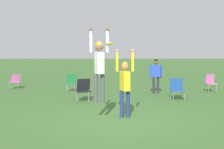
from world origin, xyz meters
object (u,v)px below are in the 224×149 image
object	(u,v)px
person_defending	(125,82)
person_spectator_near	(156,73)
person_jumping	(99,63)
camping_chair_1	(211,82)
camping_chair_4	(71,81)
camping_chair_2	(177,88)
camping_chair_3	(15,80)
frisbee	(110,44)
camping_chair_0	(83,88)

from	to	relation	value
person_defending	person_spectator_near	distance (m)	5.46
person_jumping	camping_chair_1	distance (m)	7.97
person_defending	camping_chair_4	bearing A→B (deg)	-173.99
camping_chair_2	camping_chair_3	xyz separation A→B (m)	(-7.75, 3.86, -0.05)
person_defending	frisbee	world-z (taller)	frisbee
person_defending	camping_chair_0	size ratio (longest dim) A/B	2.36
camping_chair_0	camping_chair_1	bearing A→B (deg)	-177.34
camping_chair_3	person_defending	bearing A→B (deg)	88.91
camping_chair_1	person_spectator_near	xyz separation A→B (m)	(-2.77, -0.43, 0.46)
camping_chair_1	camping_chair_3	xyz separation A→B (m)	(-9.94, 1.61, -0.07)
person_jumping	frisbee	world-z (taller)	person_jumping
camping_chair_4	camping_chair_0	bearing A→B (deg)	103.43
person_jumping	camping_chair_1	bearing A→B (deg)	-57.44
camping_chair_4	camping_chair_2	bearing A→B (deg)	148.69
person_jumping	camping_chair_4	distance (m)	6.44
camping_chair_0	camping_chair_4	xyz separation A→B (m)	(-0.78, 2.85, 0.02)
person_defending	person_spectator_near	xyz separation A→B (m)	(1.80, 5.15, -0.13)
camping_chair_0	camping_chair_2	size ratio (longest dim) A/B	1.01
camping_chair_1	camping_chair_4	xyz separation A→B (m)	(-6.83, 0.37, 0.01)
person_defending	camping_chair_2	bearing A→B (deg)	129.72
camping_chair_2	camping_chair_0	bearing A→B (deg)	7.21
person_defending	camping_chair_2	size ratio (longest dim) A/B	2.38
camping_chair_2	person_spectator_near	size ratio (longest dim) A/B	0.54
camping_chair_3	camping_chair_4	distance (m)	3.35
camping_chair_2	person_spectator_near	world-z (taller)	person_spectator_near
camping_chair_0	camping_chair_3	xyz separation A→B (m)	(-3.89, 4.09, -0.07)
camping_chair_0	camping_chair_2	bearing A→B (deg)	163.72
person_defending	camping_chair_0	bearing A→B (deg)	-169.35
camping_chair_3	person_spectator_near	world-z (taller)	person_spectator_near
person_jumping	camping_chair_2	bearing A→B (deg)	-56.48
person_jumping	camping_chair_1	size ratio (longest dim) A/B	2.58
person_jumping	person_spectator_near	size ratio (longest dim) A/B	1.37
person_jumping	person_spectator_near	xyz separation A→B (m)	(2.58, 5.36, -0.70)
camping_chair_2	camping_chair_3	distance (m)	8.66
camping_chair_1	camping_chair_2	world-z (taller)	camping_chair_2
camping_chair_0	person_spectator_near	xyz separation A→B (m)	(3.28, 2.04, 0.47)
camping_chair_1	camping_chair_2	distance (m)	3.14
frisbee	camping_chair_4	xyz separation A→B (m)	(-1.79, 6.23, -1.72)
camping_chair_1	camping_chair_3	size ratio (longest dim) A/B	1.12
person_spectator_near	camping_chair_0	bearing A→B (deg)	-125.47
camping_chair_0	person_spectator_near	bearing A→B (deg)	-167.70
camping_chair_1	person_defending	bearing A→B (deg)	37.74
frisbee	person_spectator_near	world-z (taller)	frisbee
person_spectator_near	person_jumping	bearing A→B (deg)	-93.08
camping_chair_2	camping_chair_4	bearing A→B (deg)	-25.57
camping_chair_1	person_jumping	bearing A→B (deg)	34.31
person_defending	frisbee	size ratio (longest dim) A/B	8.35
camping_chair_2	camping_chair_4	distance (m)	5.33
person_defending	frisbee	bearing A→B (deg)	-74.11
frisbee	camping_chair_2	xyz separation A→B (m)	(2.85, 3.61, -1.75)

